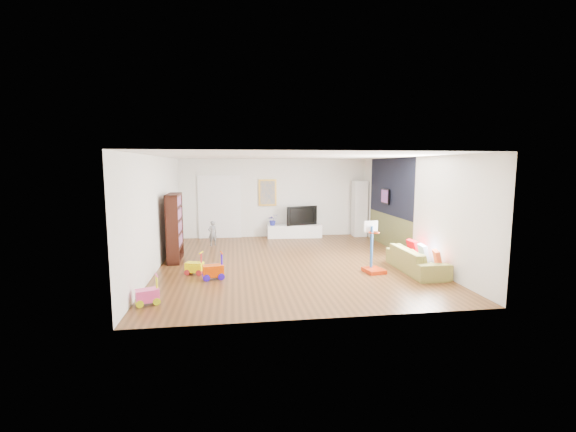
{
  "coord_description": "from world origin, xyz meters",
  "views": [
    {
      "loc": [
        -1.41,
        -9.6,
        2.46
      ],
      "look_at": [
        0.0,
        0.4,
        1.15
      ],
      "focal_mm": 24.0,
      "sensor_mm": 36.0,
      "label": 1
    }
  ],
  "objects": [
    {
      "name": "vase_plant",
      "position": [
        -0.1,
        3.45,
        0.63
      ],
      "size": [
        0.4,
        0.36,
        0.39
      ],
      "primitive_type": "imported",
      "rotation": [
        0.0,
        0.0,
        0.19
      ],
      "color": "navy",
      "rests_on": "media_console"
    },
    {
      "name": "wall_back",
      "position": [
        0.0,
        3.75,
        1.35
      ],
      "size": [
        6.5,
        0.0,
        2.7
      ],
      "primitive_type": "cube",
      "color": "silver",
      "rests_on": "ground"
    },
    {
      "name": "tall_cabinet",
      "position": [
        2.97,
        3.41,
        0.98
      ],
      "size": [
        0.46,
        0.46,
        1.96
      ],
      "primitive_type": "cube",
      "rotation": [
        0.0,
        0.0,
        -0.0
      ],
      "color": "silver",
      "rests_on": "ground"
    },
    {
      "name": "artwork_right",
      "position": [
        3.17,
        1.6,
        1.55
      ],
      "size": [
        0.04,
        0.56,
        0.46
      ],
      "primitive_type": "cube",
      "color": "#7F3F8C",
      "rests_on": "wall_right"
    },
    {
      "name": "wall_left",
      "position": [
        -3.25,
        0.0,
        1.35
      ],
      "size": [
        0.0,
        7.5,
        2.7
      ],
      "primitive_type": "cube",
      "color": "silver",
      "rests_on": "ground"
    },
    {
      "name": "navy_accent",
      "position": [
        3.23,
        1.4,
        1.85
      ],
      "size": [
        0.01,
        3.2,
        1.7
      ],
      "primitive_type": "cube",
      "color": "black",
      "rests_on": "wall_right"
    },
    {
      "name": "olive_wainscot",
      "position": [
        3.23,
        1.4,
        0.5
      ],
      "size": [
        0.01,
        3.2,
        1.0
      ],
      "primitive_type": "cube",
      "color": "brown",
      "rests_on": "wall_right"
    },
    {
      "name": "ride_on_pink",
      "position": [
        -2.97,
        -2.69,
        0.26
      ],
      "size": [
        0.45,
        0.36,
        0.53
      ],
      "primitive_type": "cube",
      "rotation": [
        0.0,
        0.0,
        0.32
      ],
      "color": "#F2408F",
      "rests_on": "ground"
    },
    {
      "name": "pillow_right",
      "position": [
        2.99,
        -0.74,
        0.43
      ],
      "size": [
        0.13,
        0.4,
        0.4
      ],
      "primitive_type": "cube",
      "rotation": [
        0.0,
        0.0,
        0.06
      ],
      "color": "#BA0009",
      "rests_on": "sofa"
    },
    {
      "name": "media_console",
      "position": [
        0.65,
        3.43,
        0.22
      ],
      "size": [
        1.88,
        0.54,
        0.44
      ],
      "primitive_type": "cube",
      "rotation": [
        0.0,
        0.0,
        -0.04
      ],
      "color": "white",
      "rests_on": "ground"
    },
    {
      "name": "child",
      "position": [
        -2.09,
        2.42,
        0.39
      ],
      "size": [
        0.34,
        0.29,
        0.78
      ],
      "primitive_type": "imported",
      "rotation": [
        0.0,
        0.0,
        3.58
      ],
      "color": "slate",
      "rests_on": "ground"
    },
    {
      "name": "painting_back",
      "position": [
        -0.25,
        3.71,
        1.55
      ],
      "size": [
        0.62,
        0.06,
        0.92
      ],
      "primitive_type": "cube",
      "color": "gold",
      "rests_on": "wall_back"
    },
    {
      "name": "wall_front",
      "position": [
        0.0,
        -3.75,
        1.35
      ],
      "size": [
        6.5,
        0.0,
        2.7
      ],
      "primitive_type": "cube",
      "color": "white",
      "rests_on": "ground"
    },
    {
      "name": "sofa",
      "position": [
        2.81,
        -1.3,
        0.28
      ],
      "size": [
        0.74,
        1.89,
        0.55
      ],
      "primitive_type": "imported",
      "rotation": [
        0.0,
        0.0,
        1.57
      ],
      "color": "olive",
      "rests_on": "ground"
    },
    {
      "name": "ride_on_yellow",
      "position": [
        -2.33,
        -0.81,
        0.26
      ],
      "size": [
        0.44,
        0.34,
        0.52
      ],
      "primitive_type": "cube",
      "rotation": [
        0.0,
        0.0,
        -0.28
      ],
      "color": "#F4E600",
      "rests_on": "ground"
    },
    {
      "name": "bookshelf",
      "position": [
        -2.96,
        0.63,
        0.88
      ],
      "size": [
        0.35,
        1.21,
        1.75
      ],
      "primitive_type": "cube",
      "rotation": [
        0.0,
        0.0,
        0.03
      ],
      "color": "black",
      "rests_on": "ground"
    },
    {
      "name": "pillow_center",
      "position": [
        2.99,
        -1.27,
        0.43
      ],
      "size": [
        0.14,
        0.4,
        0.39
      ],
      "primitive_type": "cube",
      "rotation": [
        0.0,
        0.0,
        -0.1
      ],
      "color": "white",
      "rests_on": "sofa"
    },
    {
      "name": "ride_on_orange",
      "position": [
        -1.89,
        -1.27,
        0.29
      ],
      "size": [
        0.48,
        0.34,
        0.59
      ],
      "primitive_type": "cube",
      "rotation": [
        0.0,
        0.0,
        0.16
      ],
      "color": "#D43F00",
      "rests_on": "ground"
    },
    {
      "name": "pillow_left",
      "position": [
        3.01,
        -1.85,
        0.43
      ],
      "size": [
        0.19,
        0.38,
        0.37
      ],
      "primitive_type": "cube",
      "rotation": [
        0.0,
        0.0,
        -0.28
      ],
      "color": "#D04520",
      "rests_on": "sofa"
    },
    {
      "name": "wall_right",
      "position": [
        3.25,
        0.0,
        1.35
      ],
      "size": [
        0.0,
        7.5,
        2.7
      ],
      "primitive_type": "cube",
      "color": "white",
      "rests_on": "ground"
    },
    {
      "name": "doorway",
      "position": [
        -1.9,
        3.71,
        1.05
      ],
      "size": [
        1.45,
        0.06,
        2.1
      ],
      "primitive_type": "cube",
      "color": "white",
      "rests_on": "ground"
    },
    {
      "name": "tv",
      "position": [
        0.87,
        3.46,
        0.77
      ],
      "size": [
        1.14,
        0.49,
        0.66
      ],
      "primitive_type": "imported",
      "rotation": [
        0.0,
        0.0,
        0.3
      ],
      "color": "black",
      "rests_on": "media_console"
    },
    {
      "name": "floor",
      "position": [
        0.0,
        0.0,
        0.0
      ],
      "size": [
        6.5,
        7.5,
        0.0
      ],
      "primitive_type": "cube",
      "color": "brown",
      "rests_on": "ground"
    },
    {
      "name": "basketball_hoop",
      "position": [
        1.79,
        -1.24,
        0.6
      ],
      "size": [
        0.5,
        0.57,
        1.2
      ],
      "primitive_type": "cube",
      "rotation": [
        0.0,
        0.0,
        0.19
      ],
      "color": "#B12A09",
      "rests_on": "ground"
    },
    {
      "name": "ceiling",
      "position": [
        0.0,
        0.0,
        2.7
      ],
      "size": [
        6.5,
        7.5,
        0.0
      ],
      "primitive_type": "cube",
      "color": "white",
      "rests_on": "ground"
    }
  ]
}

